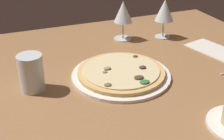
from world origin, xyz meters
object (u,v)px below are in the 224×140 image
paper_menu (215,50)px  wine_glass_near (164,11)px  wine_glass_far (123,13)px  pizza_main (121,73)px  water_glass (32,75)px

paper_menu → wine_glass_near: bearing=-73.8°
wine_glass_far → paper_menu: 39.39cm
wine_glass_far → wine_glass_near: 17.40cm
pizza_main → water_glass: (28.28, -2.46, 3.69)cm
pizza_main → paper_menu: (-42.18, -5.44, -1.05)cm
wine_glass_far → water_glass: 50.59cm
wine_glass_far → water_glass: wine_glass_far is taller
paper_menu → pizza_main: bearing=-6.4°
wine_glass_far → pizza_main: bearing=65.7°
pizza_main → wine_glass_far: wine_glass_far is taller
wine_glass_far → paper_menu: size_ratio=0.75×
water_glass → paper_menu: bearing=-177.6°
pizza_main → wine_glass_near: size_ratio=1.98×
water_glass → wine_glass_near: bearing=-158.3°
wine_glass_near → water_glass: size_ratio=1.43×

